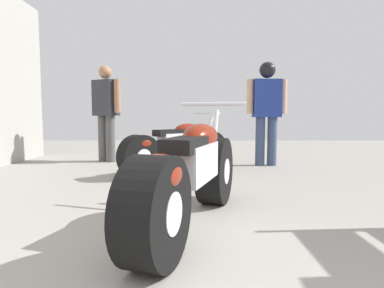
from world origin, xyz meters
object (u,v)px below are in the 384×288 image
(motorcycle_maroon_cruiser, at_px, (189,176))
(mechanic_in_blue, at_px, (104,108))
(motorcycle_black_naked, at_px, (174,148))
(mechanic_with_helmet, at_px, (265,104))

(motorcycle_maroon_cruiser, bearing_deg, mechanic_in_blue, 113.07)
(motorcycle_black_naked, relative_size, mechanic_in_blue, 0.90)
(motorcycle_black_naked, bearing_deg, motorcycle_maroon_cruiser, -84.52)
(mechanic_in_blue, bearing_deg, motorcycle_maroon_cruiser, -66.93)
(mechanic_in_blue, bearing_deg, motorcycle_black_naked, -42.77)
(motorcycle_black_naked, bearing_deg, mechanic_in_blue, 137.23)
(mechanic_in_blue, height_order, mechanic_with_helmet, mechanic_in_blue)
(motorcycle_black_naked, distance_m, mechanic_with_helmet, 1.80)
(mechanic_in_blue, xyz_separation_m, mechanic_with_helmet, (2.82, -0.48, 0.05))
(motorcycle_maroon_cruiser, xyz_separation_m, mechanic_with_helmet, (1.26, 3.18, 0.64))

